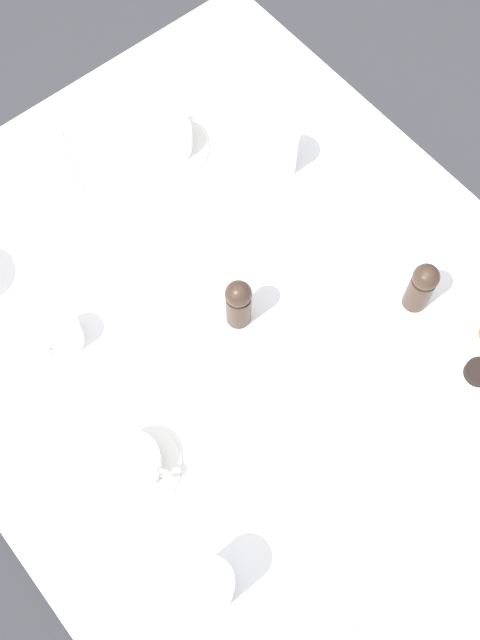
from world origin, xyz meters
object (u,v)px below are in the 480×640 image
(salt_grinder, at_px, (422,286))
(knife_by_plate, at_px, (363,215))
(creamer_jug, at_px, (64,335))
(pepper_grinder, at_px, (238,303))
(teacup_with_saucer_left, at_px, (169,141))
(spoon_for_tea, at_px, (369,475))
(fork_spare, at_px, (327,637))
(water_glass_tall, at_px, (211,585))
(fork_by_plate, at_px, (69,163))
(water_glass_short, at_px, (279,151))
(teacup_with_saucer_right, at_px, (134,463))

(salt_grinder, relative_size, knife_by_plate, 0.57)
(creamer_jug, bearing_deg, pepper_grinder, 148.97)
(teacup_with_saucer_left, relative_size, creamer_jug, 1.78)
(spoon_for_tea, bearing_deg, salt_grinder, -147.88)
(teacup_with_saucer_left, distance_m, salt_grinder, 0.54)
(salt_grinder, bearing_deg, fork_spare, 32.15)
(water_glass_tall, distance_m, knife_by_plate, 0.69)
(teacup_with_saucer_left, bearing_deg, fork_by_plate, -29.90)
(water_glass_tall, bearing_deg, fork_by_plate, -109.26)
(salt_grinder, distance_m, fork_by_plate, 0.68)
(water_glass_short, relative_size, salt_grinder, 0.79)
(teacup_with_saucer_left, xyz_separation_m, fork_by_plate, (0.17, -0.10, -0.02))
(spoon_for_tea, bearing_deg, teacup_with_saucer_right, -41.73)
(pepper_grinder, relative_size, spoon_for_tea, 0.85)
(teacup_with_saucer_right, relative_size, fork_by_plate, 0.90)
(salt_grinder, bearing_deg, teacup_with_saucer_right, -7.90)
(salt_grinder, distance_m, knife_by_plate, 0.20)
(pepper_grinder, distance_m, fork_by_plate, 0.45)
(teacup_with_saucer_right, xyz_separation_m, fork_by_plate, (-0.24, -0.54, -0.02))
(spoon_for_tea, distance_m, fork_spare, 0.24)
(water_glass_short, xyz_separation_m, fork_by_plate, (0.30, -0.25, -0.04))
(teacup_with_saucer_left, height_order, water_glass_short, water_glass_short)
(creamer_jug, distance_m, fork_spare, 0.62)
(teacup_with_saucer_left, bearing_deg, teacup_with_saucer_right, 47.42)
(salt_grinder, xyz_separation_m, spoon_for_tea, (0.27, 0.17, -0.06))
(water_glass_tall, bearing_deg, teacup_with_saucer_left, -123.05)
(teacup_with_saucer_left, relative_size, spoon_for_tea, 1.07)
(pepper_grinder, bearing_deg, water_glass_tall, 45.29)
(salt_grinder, relative_size, fork_by_plate, 0.72)
(teacup_with_saucer_right, relative_size, spoon_for_tea, 1.07)
(teacup_with_saucer_right, distance_m, water_glass_tall, 0.22)
(teacup_with_saucer_left, xyz_separation_m, knife_by_plate, (-0.18, 0.34, -0.02))
(fork_by_plate, xyz_separation_m, fork_spare, (0.18, 0.91, 0.00))
(creamer_jug, bearing_deg, teacup_with_saucer_left, -151.55)
(teacup_with_saucer_left, distance_m, spoon_for_tea, 0.70)
(water_glass_tall, height_order, fork_spare, water_glass_tall)
(teacup_with_saucer_left, distance_m, knife_by_plate, 0.38)
(water_glass_tall, xyz_separation_m, spoon_for_tea, (-0.29, 0.03, -0.05))
(spoon_for_tea, xyz_separation_m, fork_spare, (0.21, 0.13, 0.00))
(water_glass_tall, bearing_deg, knife_by_plate, -152.12)
(water_glass_tall, xyz_separation_m, creamer_jug, (-0.06, -0.46, -0.02))
(creamer_jug, xyz_separation_m, fork_spare, (-0.03, 0.61, -0.03))
(teacup_with_saucer_right, distance_m, water_glass_short, 0.61)
(spoon_for_tea, bearing_deg, water_glass_tall, -5.19)
(teacup_with_saucer_left, xyz_separation_m, pepper_grinder, (0.12, 0.35, 0.03))
(fork_by_plate, bearing_deg, teacup_with_saucer_left, 150.10)
(water_glass_tall, bearing_deg, pepper_grinder, -134.71)
(creamer_jug, bearing_deg, water_glass_short, -175.00)
(pepper_grinder, relative_size, fork_by_plate, 0.72)
(teacup_with_saucer_right, xyz_separation_m, pepper_grinder, (-0.29, -0.09, 0.03))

